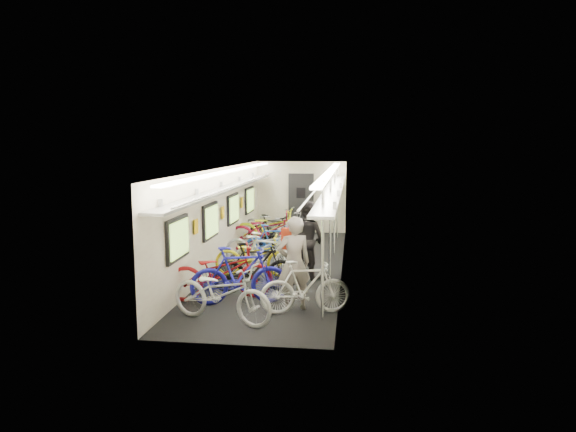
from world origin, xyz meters
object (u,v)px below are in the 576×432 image
(passenger_mid, at_px, (308,239))
(bicycle_0, at_px, (222,293))
(passenger_near, at_px, (294,263))
(backpack, at_px, (289,239))
(bicycle_1, at_px, (240,275))

(passenger_mid, bearing_deg, bicycle_0, 104.89)
(bicycle_0, bearing_deg, passenger_mid, -1.53)
(bicycle_0, height_order, passenger_near, passenger_near)
(backpack, bearing_deg, bicycle_1, -164.90)
(bicycle_1, relative_size, backpack, 4.85)
(passenger_near, bearing_deg, backpack, -73.16)
(bicycle_0, height_order, bicycle_1, bicycle_1)
(passenger_mid, xyz_separation_m, backpack, (-0.14, -2.17, 0.41))
(passenger_near, distance_m, passenger_mid, 2.29)
(bicycle_0, relative_size, bicycle_1, 1.04)
(backpack, bearing_deg, passenger_near, -32.52)
(passenger_mid, height_order, backpack, passenger_mid)
(passenger_mid, relative_size, backpack, 4.56)
(bicycle_0, relative_size, passenger_near, 1.13)
(bicycle_1, xyz_separation_m, passenger_near, (1.03, -0.17, 0.30))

